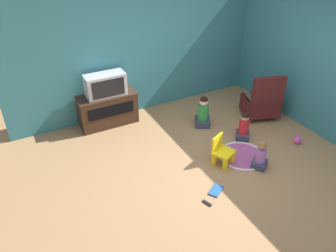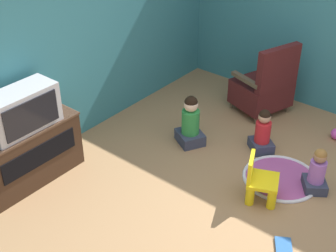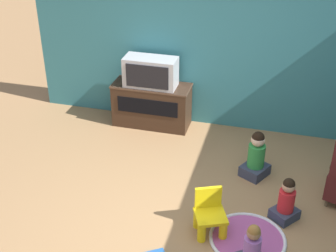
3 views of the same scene
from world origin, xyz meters
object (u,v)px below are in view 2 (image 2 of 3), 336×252
(yellow_kid_chair, at_px, (260,183))
(child_watching_center, at_px, (317,172))
(tv_cabinet, at_px, (28,152))
(television, at_px, (21,110))
(toy_ball, at_px, (336,134))
(child_watching_left, at_px, (263,133))
(black_armchair, at_px, (264,87))
(book, at_px, (284,248))
(child_watching_right, at_px, (190,123))

(yellow_kid_chair, bearing_deg, child_watching_center, -62.08)
(tv_cabinet, bearing_deg, television, -90.00)
(toy_ball, bearing_deg, child_watching_left, 142.45)
(television, xyz_separation_m, black_armchair, (2.80, -1.19, -0.49))
(black_armchair, xyz_separation_m, book, (-2.02, -1.36, -0.35))
(child_watching_left, relative_size, toy_ball, 3.87)
(child_watching_left, distance_m, child_watching_right, 0.84)
(tv_cabinet, xyz_separation_m, toy_ball, (2.79, -2.25, -0.26))
(black_armchair, height_order, yellow_kid_chair, black_armchair)
(tv_cabinet, height_order, child_watching_right, tv_cabinet)
(television, relative_size, child_watching_center, 1.47)
(television, height_order, book, television)
(black_armchair, bearing_deg, child_watching_left, 47.30)
(book, bearing_deg, television, 74.45)
(child_watching_center, relative_size, child_watching_right, 0.81)
(child_watching_left, bearing_deg, yellow_kid_chair, 156.94)
(tv_cabinet, distance_m, book, 2.72)
(child_watching_right, relative_size, book, 2.10)
(tv_cabinet, relative_size, toy_ball, 8.19)
(tv_cabinet, height_order, yellow_kid_chair, tv_cabinet)
(toy_ball, bearing_deg, black_armchair, 89.55)
(child_watching_right, bearing_deg, television, 90.14)
(yellow_kid_chair, xyz_separation_m, toy_ball, (1.54, -0.19, -0.12))
(tv_cabinet, bearing_deg, child_watching_right, -29.49)
(yellow_kid_chair, bearing_deg, child_watching_right, 48.80)
(yellow_kid_chair, distance_m, child_watching_left, 0.87)
(child_watching_left, bearing_deg, child_watching_center, -160.99)
(television, relative_size, child_watching_right, 1.19)
(television, xyz_separation_m, toy_ball, (2.79, -2.22, -0.78))
(black_armchair, bearing_deg, yellow_kid_chair, 46.97)
(child_watching_right, relative_size, toy_ball, 4.52)
(child_watching_center, bearing_deg, yellow_kid_chair, 105.86)
(television, relative_size, yellow_kid_chair, 1.52)
(child_watching_center, bearing_deg, black_armchair, 13.11)
(black_armchair, height_order, child_watching_center, black_armchair)
(television, distance_m, child_watching_left, 2.66)
(tv_cabinet, relative_size, television, 1.52)
(child_watching_center, distance_m, book, 0.99)
(tv_cabinet, distance_m, child_watching_left, 2.61)
(yellow_kid_chair, bearing_deg, tv_cabinet, 97.75)
(child_watching_left, xyz_separation_m, child_watching_right, (-0.40, 0.74, 0.04))
(child_watching_center, xyz_separation_m, toy_ball, (1.06, 0.19, -0.15))
(television, height_order, child_watching_left, television)
(tv_cabinet, relative_size, yellow_kid_chair, 2.31)
(television, relative_size, black_armchair, 0.76)
(yellow_kid_chair, xyz_separation_m, book, (-0.47, -0.53, -0.18))
(child_watching_center, bearing_deg, child_watching_right, 58.71)
(black_armchair, bearing_deg, television, -4.49)
(black_armchair, xyz_separation_m, yellow_kid_chair, (-1.55, -0.84, -0.17))
(yellow_kid_chair, height_order, child_watching_center, child_watching_center)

